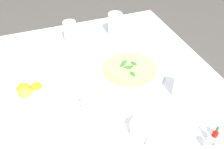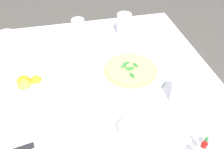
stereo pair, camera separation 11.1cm
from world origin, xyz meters
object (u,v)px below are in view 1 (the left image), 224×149
at_px(coffee_cup_near_right, 141,130).
at_px(hot_sauce_bottle, 214,137).
at_px(pizza_plate, 129,71).
at_px(salt_shaker, 218,133).
at_px(citrus_bowl, 29,93).
at_px(pizza, 129,68).
at_px(water_glass_center_back, 115,26).
at_px(coffee_cup_back_corner, 92,104).
at_px(water_glass_near_left, 70,33).
at_px(pepper_shaker, 208,143).
at_px(water_glass_far_left, 182,87).

distance_m(coffee_cup_near_right, hot_sauce_bottle, 0.24).
distance_m(pizza_plate, salt_shaker, 0.45).
bearing_deg(citrus_bowl, coffee_cup_near_right, -43.13).
height_order(pizza_plate, hot_sauce_bottle, hot_sauce_bottle).
distance_m(pizza, water_glass_center_back, 0.33).
bearing_deg(salt_shaker, coffee_cup_back_corner, 143.04).
relative_size(coffee_cup_back_corner, water_glass_near_left, 1.14).
relative_size(pizza_plate, citrus_bowl, 2.06).
bearing_deg(water_glass_near_left, water_glass_center_back, -2.98).
bearing_deg(coffee_cup_back_corner, salt_shaker, -36.96).
xyz_separation_m(pizza_plate, pepper_shaker, (0.08, -0.45, 0.01)).
relative_size(salt_shaker, pepper_shaker, 1.00).
relative_size(coffee_cup_back_corner, pepper_shaker, 2.36).
distance_m(water_glass_far_left, water_glass_center_back, 0.53).
bearing_deg(hot_sauce_bottle, coffee_cup_near_right, 152.34).
height_order(coffee_cup_back_corner, pepper_shaker, coffee_cup_back_corner).
xyz_separation_m(pizza, citrus_bowl, (-0.43, -0.01, 0.00)).
xyz_separation_m(water_glass_near_left, water_glass_center_back, (0.24, -0.01, 0.00)).
bearing_deg(hot_sauce_bottle, water_glass_far_left, 84.56).
xyz_separation_m(water_glass_near_left, pepper_shaker, (0.27, -0.78, -0.03)).
distance_m(coffee_cup_near_right, pepper_shaker, 0.22).
distance_m(pizza_plate, pizza, 0.01).
bearing_deg(pizza, salt_shaker, -71.73).
bearing_deg(pepper_shaker, pizza, 100.76).
relative_size(pizza, salt_shaker, 4.17).
bearing_deg(coffee_cup_back_corner, hot_sauce_bottle, -40.22).
bearing_deg(coffee_cup_back_corner, pizza_plate, 35.05).
xyz_separation_m(coffee_cup_back_corner, water_glass_far_left, (0.36, -0.05, 0.02)).
bearing_deg(water_glass_center_back, hot_sauce_bottle, -85.55).
height_order(pizza, water_glass_near_left, water_glass_near_left).
xyz_separation_m(coffee_cup_back_corner, water_glass_center_back, (0.27, 0.47, 0.03)).
bearing_deg(pepper_shaker, coffee_cup_near_right, 146.59).
bearing_deg(pizza, hot_sauce_bottle, -75.51).
distance_m(hot_sauce_bottle, pepper_shaker, 0.03).
bearing_deg(coffee_cup_near_right, pizza, 73.49).
distance_m(pizza, citrus_bowl, 0.43).
distance_m(water_glass_near_left, hot_sauce_bottle, 0.82).
bearing_deg(hot_sauce_bottle, water_glass_center_back, 94.45).
distance_m(pizza, coffee_cup_near_right, 0.34).
xyz_separation_m(hot_sauce_bottle, pepper_shaker, (-0.03, -0.01, -0.01)).
distance_m(coffee_cup_near_right, water_glass_near_left, 0.67).
height_order(citrus_bowl, pepper_shaker, citrus_bowl).
relative_size(coffee_cup_near_right, water_glass_far_left, 1.26).
bearing_deg(water_glass_near_left, coffee_cup_near_right, -82.49).
bearing_deg(pizza, water_glass_near_left, 118.95).
bearing_deg(salt_shaker, pizza, 108.27).
xyz_separation_m(water_glass_near_left, water_glass_far_left, (0.32, -0.54, -0.01)).
bearing_deg(water_glass_far_left, citrus_bowl, 161.48).
xyz_separation_m(pizza, water_glass_near_left, (-0.18, 0.33, 0.03)).
bearing_deg(salt_shaker, citrus_bowl, 144.15).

